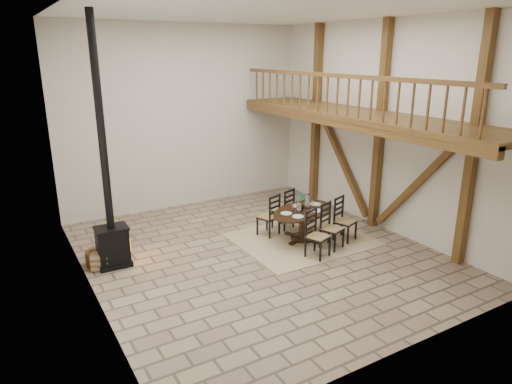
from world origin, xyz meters
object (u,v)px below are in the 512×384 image
log_basket (98,257)px  log_stack (100,261)px  wood_stove (110,215)px  dining_table (306,225)px

log_basket → log_stack: 0.22m
wood_stove → dining_table: bearing=-11.6°
dining_table → log_stack: size_ratio=5.42×
wood_stove → log_basket: bearing=146.6°
dining_table → wood_stove: 4.37m
wood_stove → log_basket: size_ratio=10.36×
wood_stove → log_stack: (-0.29, -0.02, -0.95)m
wood_stove → log_basket: wood_stove is taller
dining_table → log_stack: dining_table is taller
dining_table → log_basket: bearing=145.4°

